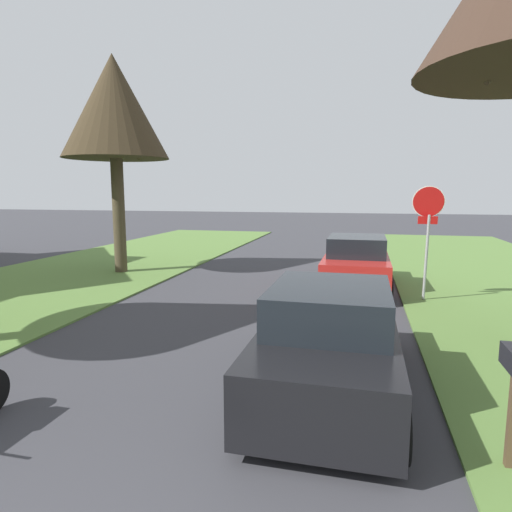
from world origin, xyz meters
name	(u,v)px	position (x,y,z in m)	size (l,w,h in m)	color
stop_sign_far	(428,218)	(4.15, 11.74, 2.19)	(0.81, 0.38, 2.96)	#9EA0A5
street_tree_left_mid_b	(114,108)	(-5.75, 13.61, 5.64)	(3.58, 3.58, 7.37)	#463C29
parked_sedan_black	(330,341)	(2.10, 5.96, 0.72)	(1.98, 4.42, 1.57)	black
parked_sedan_red	(356,264)	(2.40, 13.00, 0.72)	(1.98, 4.42, 1.57)	red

